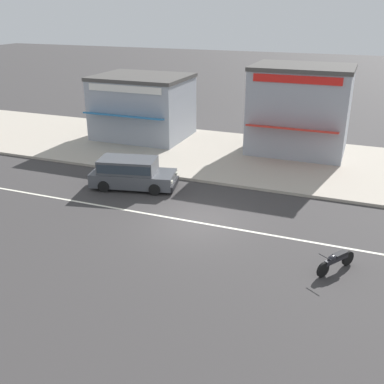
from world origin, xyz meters
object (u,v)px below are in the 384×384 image
object	(u,v)px
minivan_dark_grey_2	(131,172)
motorcycle_0	(336,261)
shopfront_corner_warung	(300,109)
shopfront_mid_block	(143,106)

from	to	relation	value
minivan_dark_grey_2	motorcycle_0	distance (m)	11.61
minivan_dark_grey_2	shopfront_corner_warung	world-z (taller)	shopfront_corner_warung
shopfront_mid_block	minivan_dark_grey_2	bearing A→B (deg)	-66.89
shopfront_corner_warung	shopfront_mid_block	world-z (taller)	shopfront_corner_warung
motorcycle_0	shopfront_corner_warung	distance (m)	14.44
minivan_dark_grey_2	shopfront_mid_block	xyz separation A→B (m)	(-3.75, 8.78, 1.45)
motorcycle_0	shopfront_corner_warung	size ratio (longest dim) A/B	0.27
motorcycle_0	minivan_dark_grey_2	bearing A→B (deg)	157.06
minivan_dark_grey_2	motorcycle_0	size ratio (longest dim) A/B	2.85
motorcycle_0	shopfront_mid_block	xyz separation A→B (m)	(-14.43, 13.31, 1.87)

